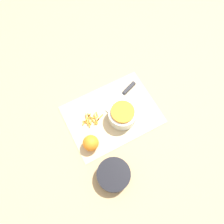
% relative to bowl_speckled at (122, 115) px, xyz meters
% --- Properties ---
extents(ground_plane, '(4.00, 4.00, 0.00)m').
position_rel_bowl_speckled_xyz_m(ground_plane, '(0.04, -0.04, -0.05)').
color(ground_plane, tan).
extents(cutting_board, '(0.47, 0.35, 0.01)m').
position_rel_bowl_speckled_xyz_m(cutting_board, '(0.04, -0.04, -0.04)').
color(cutting_board, '#CCB284').
rests_on(cutting_board, ground_plane).
extents(bowl_speckled, '(0.14, 0.14, 0.09)m').
position_rel_bowl_speckled_xyz_m(bowl_speckled, '(0.00, 0.00, 0.00)').
color(bowl_speckled, silver).
rests_on(bowl_speckled, cutting_board).
extents(bowl_dark, '(0.16, 0.16, 0.06)m').
position_rel_bowl_speckled_xyz_m(bowl_dark, '(0.18, 0.24, -0.02)').
color(bowl_dark, black).
rests_on(bowl_dark, ground_plane).
extents(knife, '(0.22, 0.10, 0.02)m').
position_rel_bowl_speckled_xyz_m(knife, '(-0.09, -0.12, -0.04)').
color(knife, '#232328').
rests_on(knife, cutting_board).
extents(orange_left, '(0.08, 0.08, 0.08)m').
position_rel_bowl_speckled_xyz_m(orange_left, '(0.21, 0.06, -0.00)').
color(orange_left, orange).
rests_on(orange_left, cutting_board).
extents(peel_pile, '(0.12, 0.08, 0.01)m').
position_rel_bowl_speckled_xyz_m(peel_pile, '(0.15, -0.06, -0.04)').
color(peel_pile, orange).
rests_on(peel_pile, cutting_board).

